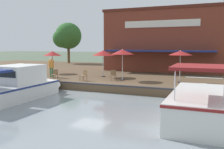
{
  "coord_description": "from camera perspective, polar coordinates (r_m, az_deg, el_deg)",
  "views": [
    {
      "loc": [
        15.94,
        8.36,
        3.42
      ],
      "look_at": [
        -1.0,
        1.3,
        1.3
      ],
      "focal_mm": 40.0,
      "sensor_mm": 36.0,
      "label": 1
    }
  ],
  "objects": [
    {
      "name": "ground_plane",
      "position": [
        18.33,
        -4.97,
        -4.19
      ],
      "size": [
        220.0,
        220.0,
        0.0
      ],
      "primitive_type": "plane",
      "color": "#4C5B47"
    },
    {
      "name": "patio_umbrella_by_entrance",
      "position": [
        22.68,
        -2.06,
        4.93
      ],
      "size": [
        1.98,
        1.98,
        2.45
      ],
      "color": "#B7B7B7",
      "rests_on": "quay_deck"
    },
    {
      "name": "motorboat_mid_row",
      "position": [
        17.05,
        -21.25,
        -2.63
      ],
      "size": [
        8.16,
        3.0,
        2.09
      ],
      "color": "silver",
      "rests_on": "river_water"
    },
    {
      "name": "patio_umbrella_far_corner",
      "position": [
        20.43,
        2.41,
        5.17
      ],
      "size": [
        1.89,
        1.89,
        2.57
      ],
      "color": "#B7B7B7",
      "rests_on": "quay_deck"
    },
    {
      "name": "patio_umbrella_near_quay_edge",
      "position": [
        19.77,
        15.36,
        4.73
      ],
      "size": [
        1.8,
        1.8,
        2.48
      ],
      "color": "#B7B7B7",
      "rests_on": "quay_deck"
    },
    {
      "name": "cafe_chair_beside_entrance",
      "position": [
        20.24,
        -6.41,
        -0.1
      ],
      "size": [
        0.58,
        0.58,
        0.85
      ],
      "color": "brown",
      "rests_on": "quay_deck"
    },
    {
      "name": "cafe_chair_mid_patio",
      "position": [
        30.15,
        -19.19,
        1.77
      ],
      "size": [
        0.56,
        0.56,
        0.85
      ],
      "color": "brown",
      "rests_on": "quay_deck"
    },
    {
      "name": "person_mid_patio",
      "position": [
        23.08,
        -13.73,
        2.15
      ],
      "size": [
        0.5,
        0.5,
        1.76
      ],
      "color": "#337547",
      "rests_on": "quay_deck"
    },
    {
      "name": "waterfront_restaurant",
      "position": [
        30.31,
        12.46,
        7.59
      ],
      "size": [
        9.49,
        13.19,
        6.85
      ],
      "color": "brown",
      "rests_on": "quay_deck"
    },
    {
      "name": "quay_edge_fender",
      "position": [
        18.3,
        -4.84,
        -2.14
      ],
      "size": [
        0.2,
        50.4,
        0.1
      ],
      "primitive_type": "cube",
      "color": "#2D2D33",
      "rests_on": "quay_deck"
    },
    {
      "name": "cafe_chair_facing_river",
      "position": [
        21.39,
        -12.94,
        0.13
      ],
      "size": [
        0.46,
        0.46,
        0.85
      ],
      "color": "brown",
      "rests_on": "quay_deck"
    },
    {
      "name": "patio_umbrella_mid_patio_right",
      "position": [
        26.37,
        -13.47,
        4.69
      ],
      "size": [
        1.89,
        1.89,
        2.3
      ],
      "color": "#B7B7B7",
      "rests_on": "quay_deck"
    },
    {
      "name": "quay_deck",
      "position": [
        28.38,
        5.36,
        0.25
      ],
      "size": [
        22.0,
        56.0,
        0.6
      ],
      "primitive_type": "cube",
      "color": "brown",
      "rests_on": "ground"
    },
    {
      "name": "motorboat_far_downstream",
      "position": [
        12.51,
        19.69,
        -5.93
      ],
      "size": [
        6.82,
        2.54,
        2.57
      ],
      "color": "white",
      "rests_on": "river_water"
    },
    {
      "name": "cafe_chair_far_corner_seat",
      "position": [
        20.38,
        0.32,
        -0.01
      ],
      "size": [
        0.58,
        0.58,
        0.85
      ],
      "color": "brown",
      "rests_on": "quay_deck"
    },
    {
      "name": "tree_behind_restaurant",
      "position": [
        41.32,
        -10.31,
        8.53
      ],
      "size": [
        4.46,
        4.25,
        6.54
      ],
      "color": "brown",
      "rests_on": "quay_deck"
    }
  ]
}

